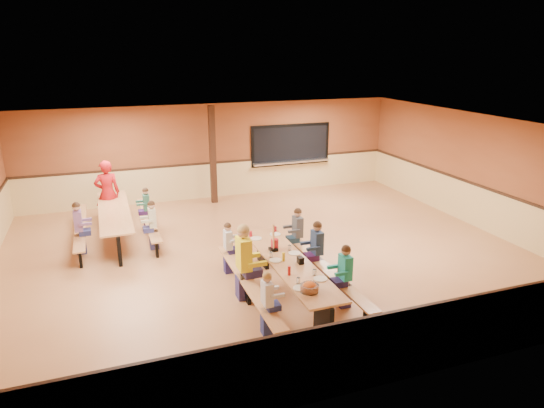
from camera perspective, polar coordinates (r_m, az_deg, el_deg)
name	(u,v)px	position (r m, az deg, el deg)	size (l,w,h in m)	color
ground	(266,254)	(11.47, -0.71, -5.86)	(12.00, 12.00, 0.00)	#A0643C
room_envelope	(266,226)	(11.21, -0.73, -2.62)	(12.04, 10.04, 3.02)	brown
kitchen_pass_through	(291,147)	(16.37, 2.22, 6.78)	(2.78, 0.28, 1.38)	black
structural_post	(213,155)	(15.02, -6.99, 5.71)	(0.18, 0.18, 3.00)	black
cafeteria_table_main	(289,271)	(9.39, 1.99, -7.91)	(1.91, 3.70, 0.74)	#B87B49
cafeteria_table_second	(115,218)	(12.85, -18.00, -1.61)	(1.91, 3.70, 0.74)	#B87B49
seated_child_white_left	(267,304)	(8.19, -0.56, -11.68)	(0.33, 0.27, 1.12)	silver
seated_adult_yellow	(244,262)	(9.26, -3.32, -6.88)	(0.50, 0.41, 1.47)	yellow
seated_child_grey_left	(228,248)	(10.37, -5.17, -5.21)	(0.32, 0.26, 1.11)	silver
seated_child_teal_right	(345,277)	(9.10, 8.56, -8.45)	(0.37, 0.30, 1.21)	teal
seated_child_navy_right	(317,251)	(10.08, 5.29, -5.51)	(0.39, 0.32, 1.24)	navy
seated_child_char_right	(297,235)	(10.96, 3.02, -3.61)	(0.37, 0.30, 1.21)	#4A4E54
seated_child_purple_sec	(79,228)	(12.14, -21.76, -2.68)	(0.38, 0.31, 1.24)	slate
seated_child_green_sec	(147,209)	(13.19, -14.51, -0.60)	(0.33, 0.27, 1.14)	#336F5A
seated_child_tan_sec	(153,225)	(11.89, -13.84, -2.45)	(0.36, 0.29, 1.18)	beige
standing_woman	(108,193)	(13.79, -18.78, 1.23)	(0.66, 0.43, 1.80)	#AA1317
punch_pitcher	(275,244)	(9.76, 0.32, -4.77)	(0.16, 0.16, 0.22)	#B41822
chip_bowl	(310,287)	(8.19, 4.44, -9.73)	(0.32, 0.32, 0.15)	orange
napkin_dispenser	(300,260)	(9.18, 3.37, -6.62)	(0.10, 0.14, 0.13)	black
condiment_mustard	(284,257)	(9.27, 1.37, -6.23)	(0.06, 0.06, 0.17)	yellow
condiment_ketchup	(289,271)	(8.72, 2.03, -7.85)	(0.06, 0.06, 0.17)	#B2140F
table_paddle	(273,244)	(9.70, 0.14, -4.77)	(0.16, 0.16, 0.56)	black
place_settings	(289,258)	(9.28, 2.01, -6.41)	(0.65, 3.30, 0.11)	beige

